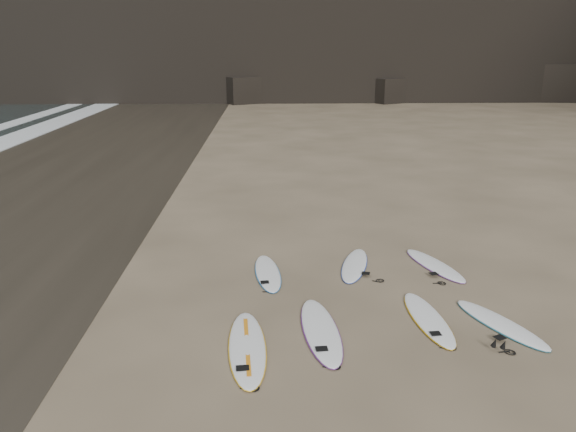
{
  "coord_description": "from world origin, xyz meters",
  "views": [
    {
      "loc": [
        -3.39,
        -10.18,
        5.39
      ],
      "look_at": [
        -2.93,
        2.52,
        1.5
      ],
      "focal_mm": 35.0,
      "sensor_mm": 36.0,
      "label": 1
    }
  ],
  "objects_px": {
    "surfboard_5": "(268,272)",
    "surfboard_7": "(435,265)",
    "surfboard_0": "(247,347)",
    "surfboard_1": "(321,330)",
    "surfboard_2": "(428,318)",
    "surfboard_6": "(355,265)",
    "surfboard_3": "(501,324)"
  },
  "relations": [
    {
      "from": "surfboard_2",
      "to": "surfboard_6",
      "type": "relative_size",
      "value": 1.04
    },
    {
      "from": "surfboard_2",
      "to": "surfboard_6",
      "type": "height_order",
      "value": "surfboard_2"
    },
    {
      "from": "surfboard_5",
      "to": "surfboard_2",
      "type": "bearing_deg",
      "value": -43.77
    },
    {
      "from": "surfboard_5",
      "to": "surfboard_7",
      "type": "bearing_deg",
      "value": -1.44
    },
    {
      "from": "surfboard_5",
      "to": "surfboard_6",
      "type": "distance_m",
      "value": 2.25
    },
    {
      "from": "surfboard_1",
      "to": "surfboard_7",
      "type": "bearing_deg",
      "value": 41.53
    },
    {
      "from": "surfboard_0",
      "to": "surfboard_1",
      "type": "height_order",
      "value": "same"
    },
    {
      "from": "surfboard_2",
      "to": "surfboard_7",
      "type": "xyz_separation_m",
      "value": [
        0.96,
        2.87,
        -0.0
      ]
    },
    {
      "from": "surfboard_2",
      "to": "surfboard_3",
      "type": "bearing_deg",
      "value": -15.63
    },
    {
      "from": "surfboard_6",
      "to": "surfboard_7",
      "type": "distance_m",
      "value": 2.03
    },
    {
      "from": "surfboard_3",
      "to": "surfboard_5",
      "type": "xyz_separation_m",
      "value": [
        -4.67,
        2.8,
        -0.0
      ]
    },
    {
      "from": "surfboard_6",
      "to": "surfboard_7",
      "type": "height_order",
      "value": "surfboard_7"
    },
    {
      "from": "surfboard_3",
      "to": "surfboard_7",
      "type": "bearing_deg",
      "value": 73.65
    },
    {
      "from": "surfboard_0",
      "to": "surfboard_5",
      "type": "height_order",
      "value": "surfboard_0"
    },
    {
      "from": "surfboard_2",
      "to": "surfboard_3",
      "type": "relative_size",
      "value": 1.04
    },
    {
      "from": "surfboard_5",
      "to": "surfboard_6",
      "type": "xyz_separation_m",
      "value": [
        2.21,
        0.43,
        0.0
      ]
    },
    {
      "from": "surfboard_1",
      "to": "surfboard_3",
      "type": "xyz_separation_m",
      "value": [
        3.63,
        0.14,
        -0.01
      ]
    },
    {
      "from": "surfboard_0",
      "to": "surfboard_3",
      "type": "height_order",
      "value": "surfboard_0"
    },
    {
      "from": "surfboard_3",
      "to": "surfboard_6",
      "type": "distance_m",
      "value": 4.06
    },
    {
      "from": "surfboard_0",
      "to": "surfboard_2",
      "type": "distance_m",
      "value": 3.79
    },
    {
      "from": "surfboard_3",
      "to": "surfboard_7",
      "type": "relative_size",
      "value": 0.99
    },
    {
      "from": "surfboard_3",
      "to": "surfboard_5",
      "type": "height_order",
      "value": "same"
    },
    {
      "from": "surfboard_7",
      "to": "surfboard_2",
      "type": "bearing_deg",
      "value": -126.7
    },
    {
      "from": "surfboard_1",
      "to": "surfboard_5",
      "type": "xyz_separation_m",
      "value": [
        -1.03,
        2.95,
        -0.01
      ]
    },
    {
      "from": "surfboard_5",
      "to": "surfboard_7",
      "type": "height_order",
      "value": "surfboard_7"
    },
    {
      "from": "surfboard_1",
      "to": "surfboard_2",
      "type": "relative_size",
      "value": 1.12
    },
    {
      "from": "surfboard_6",
      "to": "surfboard_5",
      "type": "bearing_deg",
      "value": -153.61
    },
    {
      "from": "surfboard_5",
      "to": "surfboard_7",
      "type": "distance_m",
      "value": 4.25
    },
    {
      "from": "surfboard_1",
      "to": "surfboard_5",
      "type": "height_order",
      "value": "surfboard_1"
    },
    {
      "from": "surfboard_2",
      "to": "surfboard_1",
      "type": "bearing_deg",
      "value": -174.05
    },
    {
      "from": "surfboard_1",
      "to": "surfboard_2",
      "type": "height_order",
      "value": "surfboard_1"
    },
    {
      "from": "surfboard_1",
      "to": "surfboard_7",
      "type": "xyz_separation_m",
      "value": [
        3.2,
        3.29,
        -0.01
      ]
    }
  ]
}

